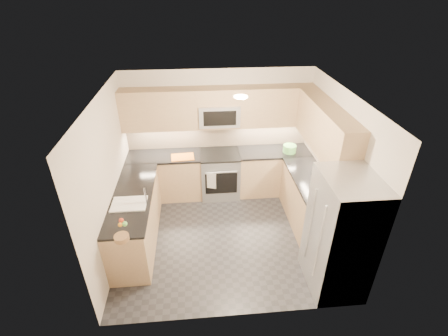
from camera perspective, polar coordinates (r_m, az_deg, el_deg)
floor at (r=5.84m, az=0.32°, el=-11.53°), size 3.60×3.20×0.00m
ceiling at (r=4.56m, az=0.41°, el=12.48°), size 3.60×3.20×0.02m
wall_back at (r=6.50m, az=-1.00°, el=6.34°), size 3.60×0.02×2.50m
wall_front at (r=3.83m, az=2.70°, el=-13.59°), size 3.60×0.02×2.50m
wall_left at (r=5.26m, az=-19.58°, el=-1.88°), size 0.02×3.20×2.50m
wall_right at (r=5.54m, az=19.23°, el=-0.09°), size 0.02×3.20×2.50m
base_cab_back_left at (r=6.63m, az=-10.17°, el=-1.49°), size 1.42×0.60×0.90m
base_cab_back_right at (r=6.77m, az=8.49°, el=-0.62°), size 1.42×0.60×0.90m
base_cab_right at (r=5.97m, az=14.75°, el=-6.11°), size 0.60×1.70×0.90m
base_cab_peninsula at (r=5.64m, az=-15.21°, el=-8.65°), size 0.60×2.00×0.90m
countertop_back_left at (r=6.40m, az=-10.55°, el=2.08°), size 1.42×0.63×0.04m
countertop_back_right at (r=6.54m, az=8.80°, el=2.91°), size 1.42×0.63×0.04m
countertop_right at (r=5.71m, az=15.36°, el=-2.32°), size 0.63×1.70×0.04m
countertop_peninsula at (r=5.36m, az=-15.88°, el=-4.74°), size 0.63×2.00×0.04m
upper_cab_back at (r=6.13m, az=-0.92°, el=10.58°), size 3.60×0.35×0.75m
upper_cab_right at (r=5.45m, az=17.48°, el=6.52°), size 0.35×1.95×0.75m
backsplash_back at (r=6.52m, az=-0.99°, el=5.88°), size 3.60×0.01×0.51m
backsplash_right at (r=5.92m, az=17.49°, el=1.66°), size 0.01×2.30×0.51m
gas_range at (r=6.59m, az=-0.72°, el=-1.14°), size 0.76×0.65×0.91m
range_cooktop at (r=6.36m, az=-0.75°, el=2.39°), size 0.76×0.65×0.03m
oven_door_glass at (r=6.31m, az=-0.49°, el=-2.75°), size 0.62×0.02×0.45m
oven_handle at (r=6.15m, az=-0.48°, el=-0.74°), size 0.60×0.02×0.02m
microwave at (r=6.15m, az=-0.89°, el=9.41°), size 0.76×0.40×0.40m
microwave_door at (r=5.96m, az=-0.74°, el=8.70°), size 0.60×0.01×0.28m
refrigerator at (r=4.76m, az=19.77°, el=-11.00°), size 0.70×0.90×1.80m
fridge_handle_left at (r=4.47m, az=16.34°, el=-12.57°), size 0.02×0.02×1.20m
fridge_handle_right at (r=4.72m, az=14.88°, el=-9.64°), size 0.02×0.02×1.20m
sink_basin at (r=5.19m, az=-16.23°, el=-6.69°), size 0.52×0.38×0.16m
faucet at (r=5.02m, az=-13.64°, el=-4.80°), size 0.03×0.03×0.28m
utensil_bowl at (r=6.50m, az=11.45°, el=3.35°), size 0.31×0.31×0.15m
cutting_board at (r=6.25m, az=-7.29°, el=1.92°), size 0.45×0.33×0.01m
fruit_basket at (r=4.54m, az=-17.56°, el=-11.61°), size 0.25×0.25×0.07m
fruit_apple at (r=4.68m, az=-17.60°, el=-8.81°), size 0.07×0.07×0.07m
fruit_pear at (r=4.61m, az=-17.05°, el=-9.38°), size 0.07×0.07×0.07m
dish_towel_check at (r=6.22m, az=-2.22°, el=-2.26°), size 0.17×0.07×0.34m
fruit_orange at (r=4.62m, az=-17.78°, el=-9.48°), size 0.06×0.06×0.06m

